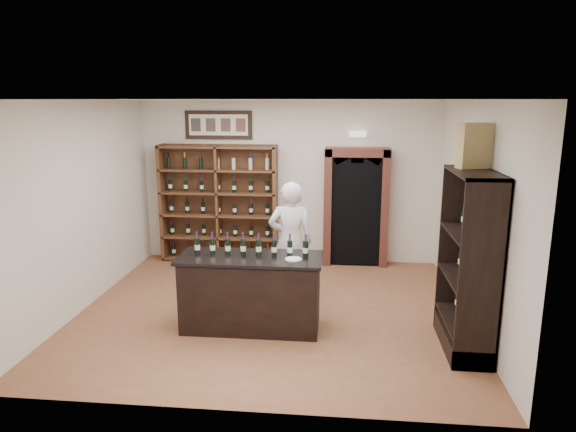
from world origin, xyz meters
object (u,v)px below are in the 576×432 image
Objects in this scene: wine_shelf at (219,203)px; counter_bottle_0 at (197,246)px; side_cabinet at (469,290)px; wine_crate at (474,146)px; tasting_counter at (251,293)px; shopkeeper at (291,242)px.

wine_shelf is 2.90m from counter_bottle_0.
wine_crate is at bearing 92.77° from side_cabinet.
counter_bottle_0 is (-0.72, 0.06, 0.61)m from tasting_counter.
tasting_counter is at bearing 173.72° from side_cabinet.
counter_bottle_0 is 1.54m from shopkeeper.
wine_shelf is at bearing 139.79° from side_cabinet.
tasting_counter is at bearing -4.48° from counter_bottle_0.
tasting_counter is 0.85× the size of side_cabinet.
wine_crate reaches higher than shopkeeper.
wine_crate reaches higher than tasting_counter.
shopkeeper reaches higher than counter_bottle_0.
wine_crate is at bearing 151.13° from shopkeeper.
side_cabinet is (3.44, -0.36, -0.35)m from counter_bottle_0.
wine_shelf is 4.11× the size of wine_crate.
wine_shelf is 7.33× the size of counter_bottle_0.
counter_bottle_0 is 0.16× the size of shopkeeper.
shopkeeper is at bearing -50.62° from wine_shelf.
shopkeeper is at bearing 149.14° from side_cabinet.
shopkeeper is (1.15, 1.02, -0.19)m from counter_bottle_0.
shopkeeper is at bearing 133.51° from wine_crate.
wine_crate is (3.43, -0.11, 1.36)m from counter_bottle_0.
wine_crate reaches higher than counter_bottle_0.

